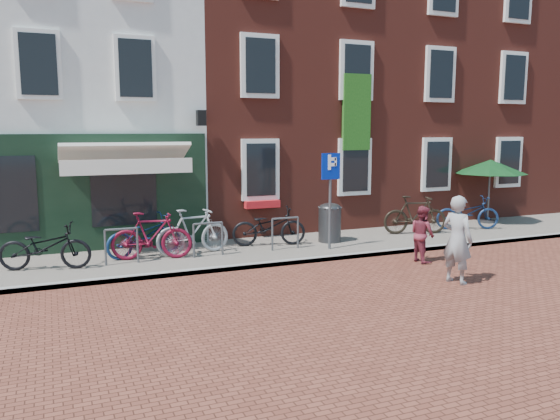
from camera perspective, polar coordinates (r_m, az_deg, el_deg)
name	(u,v)px	position (r m, az deg, el deg)	size (l,w,h in m)	color
ground	(286,266)	(12.75, 0.60, -5.77)	(80.00, 80.00, 0.00)	brown
sidewalk	(298,247)	(14.47, 1.89, -3.87)	(24.00, 3.00, 0.10)	slate
building_stucco	(41,82)	(18.41, -23.49, 12.00)	(8.00, 8.00, 9.00)	silver
building_brick_mid	(259,74)	(19.70, -2.15, 13.85)	(6.00, 8.00, 10.00)	maroon
building_brick_right	(404,80)	(22.51, 12.69, 12.97)	(6.00, 8.00, 10.00)	maroon
filler_right	(529,97)	(26.74, 24.31, 10.60)	(7.00, 8.00, 9.00)	maroon
litter_bin	(330,220)	(14.91, 5.16, -1.08)	(0.61, 0.61, 1.12)	#363638
parking_sign	(330,184)	(13.84, 5.23, 2.70)	(0.50, 0.08, 2.43)	#4C4C4F
parasol	(490,164)	(19.02, 20.92, 4.46)	(2.29, 2.29, 2.14)	#4C4C4F
woman	(457,239)	(11.74, 17.85, -2.91)	(0.66, 0.43, 1.80)	gray
boy	(422,234)	(13.43, 14.50, -2.41)	(0.65, 0.51, 1.33)	maroon
bicycle_0	(45,247)	(12.94, -23.11, -3.50)	(0.67, 1.92, 1.01)	black
bicycle_1	(152,236)	(13.16, -13.12, -2.61)	(0.53, 1.86, 1.12)	maroon
bicycle_2	(145,235)	(13.55, -13.82, -2.56)	(0.67, 1.92, 1.01)	navy
bicycle_3	(193,231)	(13.51, -8.98, -2.21)	(0.53, 1.86, 1.12)	#9C9D9E
bicycle_4	(269,226)	(14.36, -1.16, -1.71)	(0.67, 1.92, 1.01)	black
bicycle_5	(415,215)	(16.40, 13.79, -0.49)	(0.53, 1.86, 1.12)	black
bicycle_6	(467,213)	(17.62, 18.81, -0.28)	(0.67, 1.92, 1.01)	#122549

